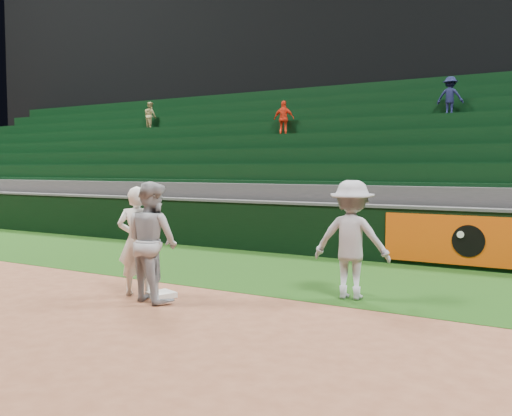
{
  "coord_description": "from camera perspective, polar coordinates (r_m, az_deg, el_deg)",
  "views": [
    {
      "loc": [
        5.57,
        -6.88,
        2.05
      ],
      "look_at": [
        0.06,
        2.3,
        1.3
      ],
      "focal_mm": 40.0,
      "sensor_mm": 36.0,
      "label": 1
    }
  ],
  "objects": [
    {
      "name": "ground",
      "position": [
        9.09,
        -7.94,
        -9.07
      ],
      "size": [
        70.0,
        70.0,
        0.0
      ],
      "primitive_type": "plane",
      "color": "brown",
      "rests_on": "ground"
    },
    {
      "name": "foul_grass",
      "position": [
        11.52,
        1.53,
        -6.22
      ],
      "size": [
        36.0,
        4.2,
        0.01
      ],
      "primitive_type": "cube",
      "color": "#13330C",
      "rests_on": "ground"
    },
    {
      "name": "upper_deck",
      "position": [
        25.27,
        18.31,
        12.8
      ],
      "size": [
        40.0,
        12.0,
        12.0
      ],
      "primitive_type": "cube",
      "color": "black",
      "rests_on": "ground"
    },
    {
      "name": "first_base",
      "position": [
        9.29,
        -9.46,
        -8.53
      ],
      "size": [
        0.48,
        0.48,
        0.08
      ],
      "primitive_type": "cube",
      "rotation": [
        0.0,
        0.0,
        -0.34
      ],
      "color": "silver",
      "rests_on": "ground"
    },
    {
      "name": "first_baseman",
      "position": [
        9.35,
        -11.79,
        -3.26
      ],
      "size": [
        0.77,
        0.68,
        1.76
      ],
      "primitive_type": "imported",
      "rotation": [
        0.0,
        0.0,
        3.64
      ],
      "color": "white",
      "rests_on": "ground"
    },
    {
      "name": "baserunner",
      "position": [
        8.92,
        -10.35,
        -3.31
      ],
      "size": [
        1.03,
        0.89,
        1.85
      ],
      "primitive_type": "imported",
      "rotation": [
        0.0,
        0.0,
        2.91
      ],
      "color": "#999CA3",
      "rests_on": "ground"
    },
    {
      "name": "base_coach",
      "position": [
        9.02,
        9.54,
        -3.14
      ],
      "size": [
        1.29,
        0.86,
        1.85
      ],
      "primitive_type": "imported",
      "rotation": [
        0.0,
        0.0,
        3.29
      ],
      "color": "#989AA5",
      "rests_on": "foul_grass"
    },
    {
      "name": "field_wall",
      "position": [
        13.36,
        6.27,
        -2.1
      ],
      "size": [
        36.0,
        0.45,
        1.25
      ],
      "color": "black",
      "rests_on": "ground"
    },
    {
      "name": "stadium_seating",
      "position": [
        16.8,
        11.61,
        2.73
      ],
      "size": [
        36.0,
        5.95,
        4.85
      ],
      "color": "#353537",
      "rests_on": "ground"
    }
  ]
}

